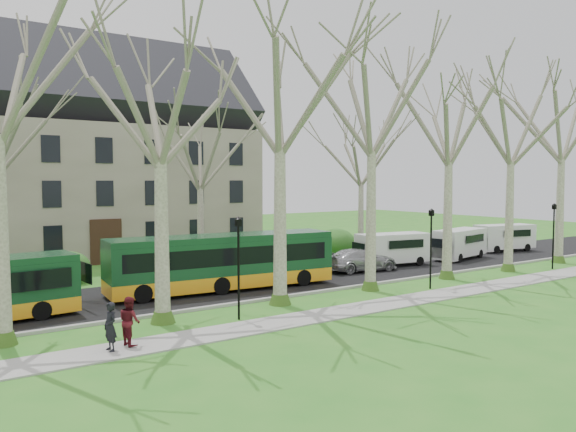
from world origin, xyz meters
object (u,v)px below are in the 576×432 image
object	(u,v)px
sedan	(361,260)
bus_follow	(223,261)
van_a	(393,250)
van_b	(460,244)
van_c	(505,238)
pedestrian_b	(130,321)
pedestrian_a	(110,327)

from	to	relation	value
sedan	bus_follow	bearing A→B (deg)	99.79
van_a	van_b	size ratio (longest dim) A/B	1.00
sedan	van_b	distance (m)	9.77
van_c	pedestrian_b	bearing A→B (deg)	-153.75
sedan	pedestrian_a	world-z (taller)	pedestrian_a
van_a	pedestrian_b	world-z (taller)	van_a
sedan	pedestrian_a	xyz separation A→B (m)	(-18.53, -7.84, 0.13)
van_a	bus_follow	bearing A→B (deg)	-166.22
bus_follow	van_a	size ratio (longest dim) A/B	2.41
van_b	van_c	bearing A→B (deg)	-4.01
van_b	pedestrian_a	xyz separation A→B (m)	(-28.30, -7.82, -0.26)
van_b	pedestrian_b	world-z (taller)	van_b
van_a	pedestrian_a	bearing A→B (deg)	-149.37
van_c	pedestrian_a	distance (m)	36.16
sedan	pedestrian_b	bearing A→B (deg)	120.23
sedan	pedestrian_b	xyz separation A→B (m)	(-17.75, -7.55, 0.15)
van_b	pedestrian_b	distance (m)	28.53
bus_follow	pedestrian_a	bearing A→B (deg)	-133.21
sedan	van_b	world-z (taller)	van_b
pedestrian_b	sedan	bearing A→B (deg)	-75.74
sedan	van_c	bearing A→B (deg)	-79.79
van_b	pedestrian_b	size ratio (longest dim) A/B	2.90
van_b	bus_follow	bearing A→B (deg)	169.83
van_a	pedestrian_a	size ratio (longest dim) A/B	3.00
bus_follow	pedestrian_a	xyz separation A→B (m)	(-8.29, -7.38, -0.68)
bus_follow	pedestrian_b	size ratio (longest dim) A/B	6.99
bus_follow	pedestrian_a	size ratio (longest dim) A/B	7.22
bus_follow	van_c	size ratio (longest dim) A/B	2.44
sedan	van_b	xyz separation A→B (m)	(9.76, -0.02, 0.39)
pedestrian_a	van_b	bearing A→B (deg)	95.52
van_b	pedestrian_b	bearing A→B (deg)	-176.14
bus_follow	pedestrian_b	bearing A→B (deg)	-131.54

